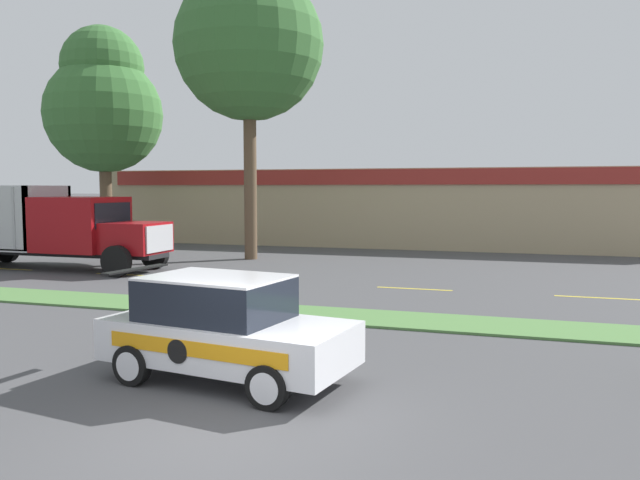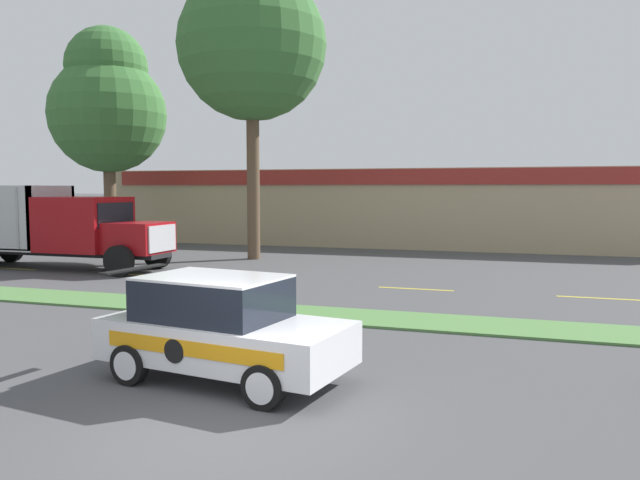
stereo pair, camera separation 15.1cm
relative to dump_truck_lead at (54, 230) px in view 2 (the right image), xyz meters
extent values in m
plane|color=#474749|center=(14.02, -13.15, -1.54)|extent=(600.00, 600.00, 0.00)
cube|color=#517F42|center=(14.02, -5.56, -1.51)|extent=(120.00, 1.89, 0.06)
cube|color=yellow|center=(-1.61, -0.61, -1.54)|extent=(2.40, 0.14, 0.01)
cube|color=yellow|center=(3.79, -0.61, -1.54)|extent=(2.40, 0.14, 0.01)
cube|color=yellow|center=(9.19, -0.61, -1.54)|extent=(2.40, 0.14, 0.01)
cube|color=yellow|center=(14.59, -0.61, -1.54)|extent=(2.40, 0.14, 0.01)
cube|color=yellow|center=(19.99, -0.61, -1.54)|extent=(2.40, 0.14, 0.01)
cube|color=black|center=(-0.89, 0.00, -0.88)|extent=(11.61, 1.39, 0.18)
cube|color=maroon|center=(3.92, 0.00, -0.21)|extent=(2.01, 2.08, 1.16)
cube|color=#B7B7BC|center=(4.95, 0.00, -0.21)|extent=(0.06, 1.77, 0.99)
cube|color=maroon|center=(1.45, 0.00, 0.27)|extent=(2.93, 2.54, 2.11)
cube|color=black|center=(2.93, 0.00, 0.64)|extent=(0.04, 2.16, 0.95)
cylinder|color=silver|center=(-0.12, -0.82, 0.98)|extent=(0.14, 0.14, 1.43)
cube|color=#B7B7BC|center=(-0.10, 0.00, 0.52)|extent=(0.16, 2.54, 2.49)
cube|color=#B7B7BC|center=(-3.36, 1.19, 0.52)|extent=(6.67, 0.16, 2.49)
cube|color=#A3A3A8|center=(-0.58, -1.29, 0.52)|extent=(0.10, 0.04, 2.37)
cylinder|color=black|center=(3.92, -1.25, -0.97)|extent=(1.15, 0.30, 1.15)
cylinder|color=black|center=(3.92, 1.25, -0.97)|extent=(1.15, 0.30, 1.15)
cylinder|color=black|center=(-3.44, 1.25, -0.97)|extent=(1.15, 0.30, 1.15)
cube|color=white|center=(13.14, -11.04, -0.86)|extent=(4.36, 2.45, 0.69)
cube|color=black|center=(12.90, -11.00, -0.17)|extent=(2.49, 1.96, 0.67)
cube|color=white|center=(12.90, -11.00, 0.18)|extent=(2.49, 1.96, 0.04)
cube|color=black|center=(11.20, -10.75, 0.22)|extent=(0.42, 1.51, 0.03)
cube|color=orange|center=(13.01, -11.97, -0.79)|extent=(3.28, 0.49, 0.24)
cylinder|color=black|center=(12.70, -11.93, -0.86)|extent=(0.38, 0.06, 0.38)
cylinder|color=black|center=(14.28, -12.11, -1.21)|extent=(0.69, 0.30, 0.67)
cylinder|color=silver|center=(14.27, -12.21, -1.21)|extent=(0.47, 0.08, 0.47)
cylinder|color=black|center=(14.54, -10.34, -1.21)|extent=(0.69, 0.30, 0.67)
cylinder|color=silver|center=(14.56, -10.23, -1.21)|extent=(0.47, 0.08, 0.47)
cylinder|color=black|center=(11.74, -11.74, -1.21)|extent=(0.69, 0.30, 0.67)
cylinder|color=silver|center=(11.73, -11.84, -1.21)|extent=(0.47, 0.08, 0.47)
cylinder|color=black|center=(12.01, -9.97, -1.21)|extent=(0.69, 0.30, 0.67)
cylinder|color=silver|center=(12.02, -9.86, -1.21)|extent=(0.47, 0.08, 0.47)
cube|color=tan|center=(10.04, 17.75, 0.58)|extent=(32.01, 12.00, 4.24)
cube|color=maroon|center=(10.04, 11.70, 2.25)|extent=(30.41, 0.10, 0.80)
cylinder|color=brown|center=(6.19, 5.54, 2.30)|extent=(0.57, 0.57, 7.68)
sphere|color=#386B33|center=(6.19, 5.54, 7.95)|extent=(6.60, 6.60, 6.60)
cylinder|color=brown|center=(-2.84, 7.40, 1.14)|extent=(0.62, 0.62, 5.36)
sphere|color=#386B33|center=(-2.84, 7.40, 5.46)|extent=(5.97, 5.97, 5.97)
sphere|color=#386B33|center=(-2.84, 7.40, 7.85)|extent=(4.18, 4.18, 4.18)
camera|label=1|loc=(17.67, -20.28, 1.67)|focal=35.00mm
camera|label=2|loc=(17.82, -20.24, 1.67)|focal=35.00mm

